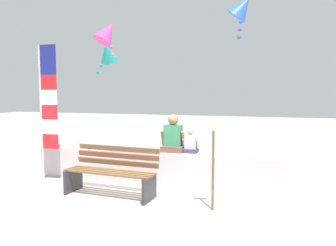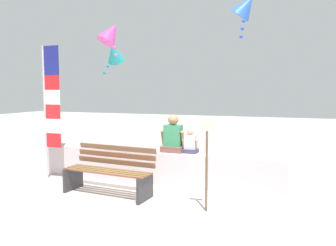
# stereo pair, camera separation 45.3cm
# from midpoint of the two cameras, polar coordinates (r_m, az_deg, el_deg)

# --- Properties ---
(ground_plane) EXTENTS (40.00, 40.00, 0.00)m
(ground_plane) POSITION_cam_midpoint_polar(r_m,az_deg,el_deg) (6.28, -3.70, -12.29)
(ground_plane) COLOR #AEA199
(seawall_ledge) EXTENTS (5.32, 0.49, 0.66)m
(seawall_ledge) POSITION_cam_midpoint_polar(r_m,az_deg,el_deg) (7.09, -0.36, -7.43)
(seawall_ledge) COLOR beige
(seawall_ledge) RESTS_ON ground
(park_bench) EXTENTS (1.75, 0.74, 0.88)m
(park_bench) POSITION_cam_midpoint_polar(r_m,az_deg,el_deg) (6.31, -7.96, -8.26)
(park_bench) COLOR brown
(park_bench) RESTS_ON ground
(person_adult) EXTENTS (0.51, 0.37, 0.78)m
(person_adult) POSITION_cam_midpoint_polar(r_m,az_deg,el_deg) (6.88, 2.77, -2.47)
(person_adult) COLOR brown
(person_adult) RESTS_ON seawall_ledge
(person_child) EXTENTS (0.34, 0.25, 0.52)m
(person_child) POSITION_cam_midpoint_polar(r_m,az_deg,el_deg) (6.79, 5.76, -3.46)
(person_child) COLOR #393553
(person_child) RESTS_ON seawall_ledge
(flag_banner) EXTENTS (0.42, 0.05, 2.87)m
(flag_banner) POSITION_cam_midpoint_polar(r_m,az_deg,el_deg) (7.46, -18.03, 3.27)
(flag_banner) COLOR #B7B7BC
(flag_banner) RESTS_ON ground
(kite_magenta) EXTENTS (0.78, 0.80, 0.92)m
(kite_magenta) POSITION_cam_midpoint_polar(r_m,az_deg,el_deg) (8.04, -8.15, 15.04)
(kite_magenta) COLOR #DB3D9E
(kite_blue) EXTENTS (0.72, 0.71, 1.10)m
(kite_blue) POSITION_cam_midpoint_polar(r_m,az_deg,el_deg) (8.01, 14.89, 18.82)
(kite_blue) COLOR blue
(kite_teal) EXTENTS (0.61, 0.72, 0.92)m
(kite_teal) POSITION_cam_midpoint_polar(r_m,az_deg,el_deg) (9.48, -7.90, 11.81)
(kite_teal) COLOR teal
(sign_post) EXTENTS (0.24, 0.05, 1.48)m
(sign_post) POSITION_cam_midpoint_polar(r_m,az_deg,el_deg) (5.33, 9.11, -5.94)
(sign_post) COLOR brown
(sign_post) RESTS_ON ground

